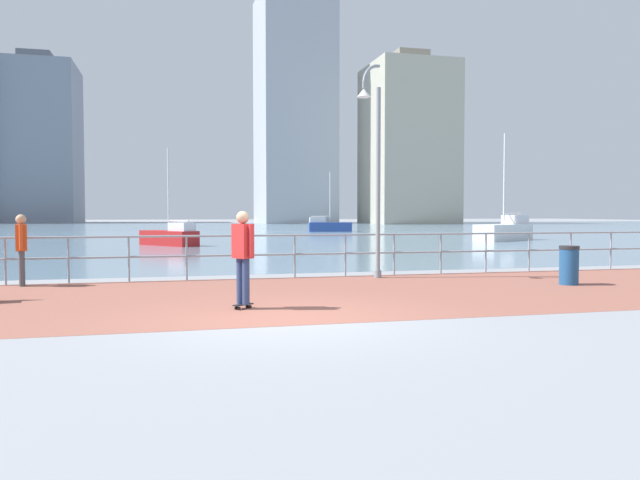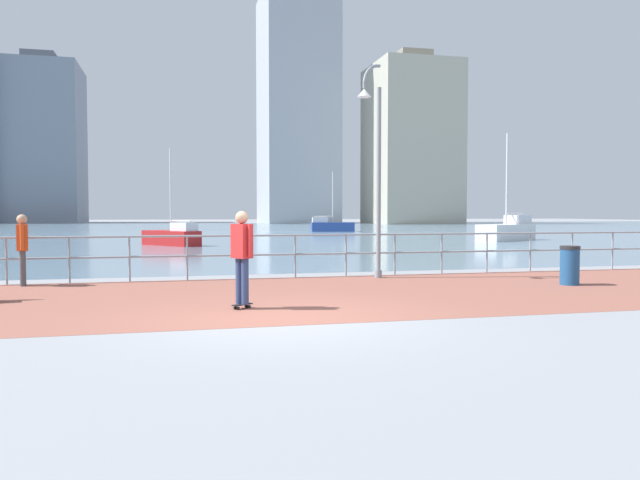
{
  "view_description": "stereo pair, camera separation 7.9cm",
  "coord_description": "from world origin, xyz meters",
  "px_view_note": "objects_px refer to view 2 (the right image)",
  "views": [
    {
      "loc": [
        -1.82,
        -9.57,
        1.71
      ],
      "look_at": [
        1.48,
        3.69,
        1.1
      ],
      "focal_mm": 34.09,
      "sensor_mm": 36.0,
      "label": 1
    },
    {
      "loc": [
        -1.74,
        -9.58,
        1.71
      ],
      "look_at": [
        1.48,
        3.69,
        1.1
      ],
      "focal_mm": 34.09,
      "sensor_mm": 36.0,
      "label": 2
    }
  ],
  "objects_px": {
    "sailboat_teal": "(331,226)",
    "sailboat_white": "(173,236)",
    "lamppost": "(375,160)",
    "skateboarder": "(242,250)",
    "trash_bin": "(570,265)",
    "sailboat_navy": "(508,230)",
    "bystander": "(22,244)"
  },
  "relations": [
    {
      "from": "trash_bin",
      "to": "sailboat_white",
      "type": "bearing_deg",
      "value": 114.55
    },
    {
      "from": "lamppost",
      "to": "sailboat_navy",
      "type": "bearing_deg",
      "value": 51.19
    },
    {
      "from": "lamppost",
      "to": "trash_bin",
      "type": "xyz_separation_m",
      "value": [
        4.03,
        -2.52,
        -2.61
      ]
    },
    {
      "from": "trash_bin",
      "to": "sailboat_white",
      "type": "height_order",
      "value": "sailboat_white"
    },
    {
      "from": "skateboarder",
      "to": "sailboat_teal",
      "type": "distance_m",
      "value": 44.92
    },
    {
      "from": "bystander",
      "to": "sailboat_navy",
      "type": "xyz_separation_m",
      "value": [
        23.57,
        18.36,
        -0.36
      ]
    },
    {
      "from": "sailboat_teal",
      "to": "lamppost",
      "type": "bearing_deg",
      "value": -103.05
    },
    {
      "from": "trash_bin",
      "to": "sailboat_teal",
      "type": "distance_m",
      "value": 41.54
    },
    {
      "from": "bystander",
      "to": "trash_bin",
      "type": "distance_m",
      "value": 12.9
    },
    {
      "from": "skateboarder",
      "to": "sailboat_teal",
      "type": "relative_size",
      "value": 0.32
    },
    {
      "from": "lamppost",
      "to": "trash_bin",
      "type": "distance_m",
      "value": 5.42
    },
    {
      "from": "skateboarder",
      "to": "trash_bin",
      "type": "bearing_deg",
      "value": 12.62
    },
    {
      "from": "bystander",
      "to": "trash_bin",
      "type": "height_order",
      "value": "bystander"
    },
    {
      "from": "lamppost",
      "to": "sailboat_teal",
      "type": "xyz_separation_m",
      "value": [
        8.98,
        38.73,
        -2.56
      ]
    },
    {
      "from": "trash_bin",
      "to": "sailboat_teal",
      "type": "relative_size",
      "value": 0.17
    },
    {
      "from": "skateboarder",
      "to": "bystander",
      "type": "relative_size",
      "value": 1.04
    },
    {
      "from": "bystander",
      "to": "sailboat_white",
      "type": "xyz_separation_m",
      "value": [
        3.4,
        17.25,
        -0.5
      ]
    },
    {
      "from": "lamppost",
      "to": "trash_bin",
      "type": "height_order",
      "value": "lamppost"
    },
    {
      "from": "trash_bin",
      "to": "sailboat_navy",
      "type": "height_order",
      "value": "sailboat_navy"
    },
    {
      "from": "sailboat_teal",
      "to": "sailboat_white",
      "type": "bearing_deg",
      "value": -123.71
    },
    {
      "from": "sailboat_white",
      "to": "sailboat_navy",
      "type": "bearing_deg",
      "value": 3.16
    },
    {
      "from": "lamppost",
      "to": "sailboat_teal",
      "type": "bearing_deg",
      "value": 76.95
    },
    {
      "from": "sailboat_navy",
      "to": "sailboat_teal",
      "type": "xyz_separation_m",
      "value": [
        -6.05,
        20.05,
        -0.11
      ]
    },
    {
      "from": "bystander",
      "to": "sailboat_navy",
      "type": "distance_m",
      "value": 29.88
    },
    {
      "from": "skateboarder",
      "to": "sailboat_white",
      "type": "xyz_separation_m",
      "value": [
        -1.21,
        21.87,
        -0.56
      ]
    },
    {
      "from": "lamppost",
      "to": "skateboarder",
      "type": "bearing_deg",
      "value": -132.44
    },
    {
      "from": "trash_bin",
      "to": "sailboat_teal",
      "type": "xyz_separation_m",
      "value": [
        4.95,
        41.24,
        0.05
      ]
    },
    {
      "from": "sailboat_navy",
      "to": "lamppost",
      "type": "bearing_deg",
      "value": -128.81
    },
    {
      "from": "trash_bin",
      "to": "sailboat_teal",
      "type": "height_order",
      "value": "sailboat_teal"
    },
    {
      "from": "lamppost",
      "to": "trash_bin",
      "type": "relative_size",
      "value": 5.99
    },
    {
      "from": "trash_bin",
      "to": "sailboat_navy",
      "type": "distance_m",
      "value": 23.88
    },
    {
      "from": "sailboat_teal",
      "to": "sailboat_white",
      "type": "height_order",
      "value": "sailboat_teal"
    }
  ]
}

